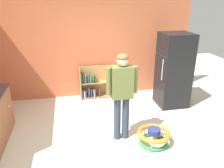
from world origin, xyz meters
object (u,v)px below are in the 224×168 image
(refrigerator, at_px, (174,70))
(baby_walker, at_px, (154,136))
(bookshelf, at_px, (93,84))
(standing_person, at_px, (122,90))

(refrigerator, xyz_separation_m, baby_walker, (-1.03, -1.49, -0.73))
(bookshelf, height_order, baby_walker, bookshelf)
(standing_person, relative_size, baby_walker, 2.75)
(refrigerator, bearing_deg, baby_walker, -124.67)
(bookshelf, distance_m, baby_walker, 2.45)
(baby_walker, bearing_deg, refrigerator, 55.33)
(bookshelf, xyz_separation_m, baby_walker, (0.84, -2.29, -0.21))
(refrigerator, distance_m, bookshelf, 2.10)
(bookshelf, bearing_deg, standing_person, -81.51)
(bookshelf, bearing_deg, refrigerator, -23.25)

